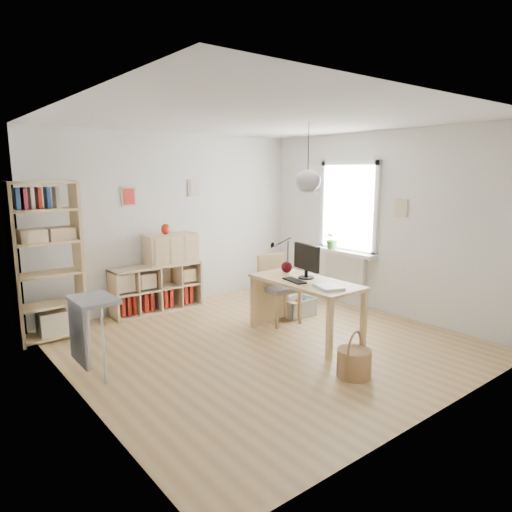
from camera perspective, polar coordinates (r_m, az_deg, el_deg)
ground at (r=5.81m, az=1.08°, el=-10.77°), size 4.50×4.50×0.00m
room_shell at (r=5.67m, az=6.48°, el=9.34°), size 4.50×4.50×4.50m
window_unit at (r=7.44m, az=11.55°, el=5.99°), size 0.07×1.16×1.46m
radiator at (r=7.58m, az=11.06°, el=-2.71°), size 0.10×0.80×0.80m
windowsill at (r=7.46m, az=10.93°, el=0.45°), size 0.22×1.20×0.06m
desk at (r=5.86m, az=6.21°, el=-3.92°), size 0.70×1.50×0.75m
cube_shelf at (r=7.16m, az=-12.56°, el=-4.38°), size 1.40×0.38×0.72m
tall_bookshelf at (r=6.23m, az=-24.74°, el=0.09°), size 0.80×0.38×2.00m
side_table at (r=4.96m, az=-20.31°, el=-7.08°), size 0.40×0.55×0.85m
chair at (r=6.46m, az=2.68°, el=-3.53°), size 0.50×0.50×0.95m
wicker_basket at (r=4.98m, az=12.15°, el=-12.80°), size 0.36×0.36×0.50m
storage_chest at (r=6.88m, az=4.91°, el=-5.88°), size 0.50×0.56×0.53m
monitor at (r=5.89m, az=6.33°, el=-0.41°), size 0.20×0.51×0.45m
keyboard at (r=5.76m, az=4.83°, el=-3.09°), size 0.20×0.38×0.02m
task_lamp at (r=6.24m, az=3.01°, el=0.65°), size 0.40×0.15×0.43m
yarn_ball at (r=6.23m, az=3.86°, el=-1.40°), size 0.15×0.15×0.15m
paper_tray at (r=5.47m, az=9.09°, el=-3.85°), size 0.35×0.39×0.03m
drawer_chest at (r=7.11m, az=-10.61°, el=0.91°), size 0.80×0.38×0.45m
red_vase at (r=7.04m, az=-11.24°, el=3.32°), size 0.14×0.14×0.16m
potted_plant at (r=7.57m, az=9.51°, el=2.15°), size 0.30×0.26×0.33m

